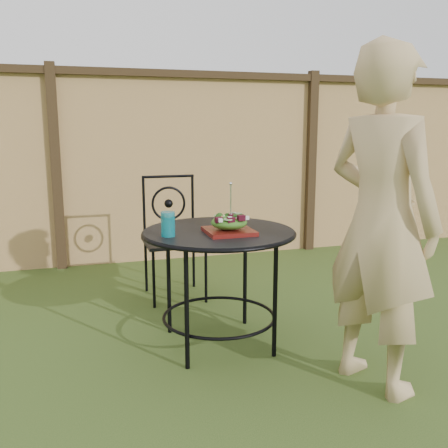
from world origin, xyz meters
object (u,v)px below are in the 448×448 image
salad_plate (229,231)px  patio_chair (173,233)px  patio_table (219,253)px  diner (381,222)px

salad_plate → patio_chair: bearing=96.1°
salad_plate → patio_table: bearing=108.5°
patio_table → diner: (0.64, -0.70, 0.28)m
patio_table → diner: diner is taller
patio_chair → diner: size_ratio=0.55×
patio_chair → salad_plate: bearing=-83.9°
patio_table → salad_plate: bearing=-71.5°
diner → patio_chair: bearing=4.1°
patio_table → patio_chair: size_ratio=0.97×
patio_table → salad_plate: salad_plate is taller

